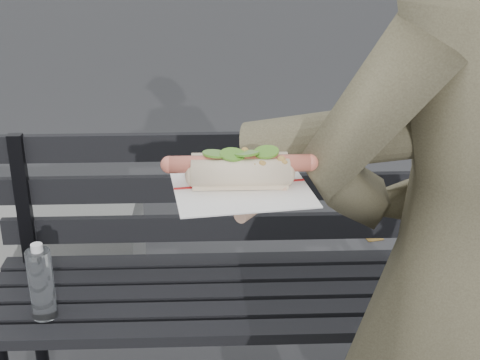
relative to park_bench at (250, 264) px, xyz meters
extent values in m
cylinder|color=black|center=(-0.65, 0.10, -0.30)|extent=(0.04, 0.04, 0.45)
cylinder|color=black|center=(0.69, 0.10, -0.30)|extent=(0.04, 0.04, 0.45)
cube|color=black|center=(0.02, -0.25, -0.06)|extent=(1.50, 0.07, 0.03)
cube|color=black|center=(0.02, -0.16, -0.06)|extent=(1.50, 0.07, 0.03)
cube|color=black|center=(0.02, -0.07, -0.06)|extent=(1.50, 0.07, 0.03)
cube|color=black|center=(0.02, 0.02, -0.06)|extent=(1.50, 0.07, 0.03)
cube|color=black|center=(0.02, 0.11, -0.06)|extent=(1.50, 0.07, 0.03)
cube|color=black|center=(-0.65, 0.12, 0.15)|extent=(0.04, 0.03, 0.42)
cube|color=black|center=(0.69, 0.12, 0.15)|extent=(0.04, 0.03, 0.42)
cube|color=black|center=(0.02, 0.14, 0.05)|extent=(1.50, 0.02, 0.08)
cube|color=black|center=(0.02, 0.14, 0.18)|extent=(1.50, 0.02, 0.08)
cube|color=black|center=(0.02, 0.14, 0.31)|extent=(1.50, 0.02, 0.08)
cylinder|color=white|center=(-0.54, -0.18, 0.05)|extent=(0.06, 0.06, 0.19)
cylinder|color=white|center=(-0.54, -0.18, 0.16)|extent=(0.03, 0.03, 0.02)
imported|color=#443F2D|center=(0.33, -0.71, 0.33)|extent=(0.71, 0.56, 1.71)
cylinder|color=#443F2D|center=(0.19, -0.71, 0.63)|extent=(0.51, 0.23, 0.19)
cylinder|color=#D8A384|center=(-0.02, -0.78, 0.56)|extent=(0.09, 0.08, 0.07)
ellipsoid|color=#D8A384|center=(-0.06, -0.79, 0.56)|extent=(0.10, 0.12, 0.03)
cylinder|color=#D8A384|center=(-0.11, -0.82, 0.56)|extent=(0.05, 0.02, 0.02)
cylinder|color=#D8A384|center=(-0.11, -0.80, 0.56)|extent=(0.05, 0.02, 0.02)
cylinder|color=#D8A384|center=(-0.11, -0.78, 0.56)|extent=(0.05, 0.02, 0.02)
cylinder|color=#D8A384|center=(-0.11, -0.76, 0.56)|extent=(0.05, 0.02, 0.02)
cylinder|color=#D8A384|center=(-0.05, -0.84, 0.56)|extent=(0.04, 0.05, 0.02)
cube|color=white|center=(-0.06, -0.79, 0.58)|extent=(0.21, 0.21, 0.00)
cube|color=#B21E1E|center=(-0.06, -0.79, 0.58)|extent=(0.19, 0.03, 0.00)
cylinder|color=#DA6953|center=(-0.06, -0.79, 0.61)|extent=(0.20, 0.02, 0.02)
sphere|color=#DA6953|center=(-0.16, -0.79, 0.61)|extent=(0.03, 0.02, 0.02)
sphere|color=#DA6953|center=(0.04, -0.79, 0.61)|extent=(0.02, 0.02, 0.02)
sphere|color=#9E6B2D|center=(0.00, -0.80, 0.62)|extent=(0.01, 0.01, 0.01)
sphere|color=#9E6B2D|center=(-0.07, -0.78, 0.62)|extent=(0.01, 0.01, 0.01)
sphere|color=#9E6B2D|center=(-0.08, -0.78, 0.62)|extent=(0.01, 0.01, 0.01)
sphere|color=#9E6B2D|center=(-0.07, -0.78, 0.61)|extent=(0.01, 0.01, 0.01)
sphere|color=#9E6B2D|center=(-0.08, -0.78, 0.62)|extent=(0.01, 0.01, 0.01)
sphere|color=#9E6B2D|center=(-0.03, -0.79, 0.61)|extent=(0.01, 0.01, 0.01)
sphere|color=#9E6B2D|center=(-0.02, -0.80, 0.61)|extent=(0.01, 0.01, 0.01)
sphere|color=#9E6B2D|center=(-0.07, -0.80, 0.61)|extent=(0.01, 0.01, 0.01)
sphere|color=#9E6B2D|center=(-0.03, -0.81, 0.62)|extent=(0.01, 0.01, 0.01)
sphere|color=#9E6B2D|center=(-0.11, -0.77, 0.61)|extent=(0.01, 0.01, 0.01)
sphere|color=#9E6B2D|center=(0.00, -0.81, 0.62)|extent=(0.01, 0.01, 0.01)
sphere|color=#9E6B2D|center=(-0.09, -0.78, 0.62)|extent=(0.01, 0.01, 0.01)
sphere|color=#9E6B2D|center=(-0.05, -0.79, 0.62)|extent=(0.01, 0.01, 0.01)
sphere|color=#9E6B2D|center=(-0.05, -0.77, 0.62)|extent=(0.01, 0.01, 0.01)
sphere|color=#9E6B2D|center=(-0.03, -0.81, 0.62)|extent=(0.01, 0.01, 0.01)
sphere|color=#9E6B2D|center=(-0.06, -0.80, 0.61)|extent=(0.01, 0.01, 0.01)
sphere|color=#9E6B2D|center=(-0.03, -0.79, 0.62)|extent=(0.01, 0.01, 0.01)
sphere|color=#9E6B2D|center=(-0.03, -0.77, 0.62)|extent=(0.01, 0.01, 0.01)
sphere|color=#9E6B2D|center=(-0.09, -0.80, 0.61)|extent=(0.01, 0.01, 0.01)
sphere|color=#9E6B2D|center=(-0.04, -0.81, 0.61)|extent=(0.01, 0.01, 0.01)
sphere|color=#9E6B2D|center=(-0.01, -0.80, 0.61)|extent=(0.01, 0.01, 0.01)
sphere|color=#9E6B2D|center=(-0.10, -0.78, 0.62)|extent=(0.01, 0.01, 0.01)
sphere|color=#9E6B2D|center=(-0.02, -0.77, 0.62)|extent=(0.01, 0.01, 0.01)
sphere|color=#9E6B2D|center=(-0.02, -0.77, 0.62)|extent=(0.01, 0.01, 0.01)
sphere|color=#9E6B2D|center=(-0.05, -0.81, 0.61)|extent=(0.01, 0.01, 0.01)
sphere|color=#9E6B2D|center=(-0.07, -0.77, 0.62)|extent=(0.01, 0.01, 0.01)
sphere|color=#9E6B2D|center=(-0.07, -0.77, 0.62)|extent=(0.01, 0.01, 0.01)
sphere|color=#9E6B2D|center=(-0.02, -0.79, 0.62)|extent=(0.01, 0.01, 0.01)
cylinder|color=#508C26|center=(-0.09, -0.79, 0.62)|extent=(0.04, 0.04, 0.01)
cylinder|color=#508C26|center=(-0.07, -0.79, 0.62)|extent=(0.04, 0.04, 0.01)
cylinder|color=#508C26|center=(-0.05, -0.79, 0.63)|extent=(0.04, 0.04, 0.01)
cylinder|color=#508C26|center=(-0.02, -0.79, 0.63)|extent=(0.04, 0.04, 0.01)
cube|color=brown|center=(0.73, 0.22, -0.52)|extent=(0.08, 0.08, 0.00)
cube|color=brown|center=(0.98, 1.10, -0.52)|extent=(0.08, 0.07, 0.00)
cube|color=brown|center=(0.65, 1.14, -0.52)|extent=(0.09, 0.07, 0.00)
camera|label=1|loc=(-0.09, -1.67, 0.95)|focal=50.00mm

